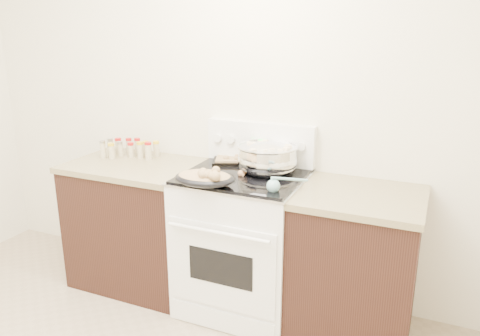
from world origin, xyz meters
The scene contains 9 objects.
counter_left centered at (-0.48, 1.43, 0.46)m, with size 0.93×0.67×0.92m.
counter_right centered at (1.08, 1.43, 0.46)m, with size 0.73×0.67×0.92m.
kitchen_range centered at (0.35, 1.42, 0.49)m, with size 0.78×0.73×1.22m.
mixing_bowl centered at (0.47, 1.53, 1.03)m, with size 0.51×0.51×0.23m.
roasting_pan centered at (0.23, 1.14, 0.99)m, with size 0.39×0.29×0.12m.
baking_sheet centered at (0.22, 1.70, 0.96)m, with size 0.47×0.40×0.06m.
wooden_spoon centered at (0.35, 1.44, 0.95)m, with size 0.05×0.27×0.04m.
blue_ladle centered at (0.64, 1.22, 0.98)m, with size 0.19×0.23×0.10m.
spice_jars centered at (-0.62, 1.56, 0.98)m, with size 0.38×0.24×0.13m.
Camera 1 is at (1.46, -1.16, 1.84)m, focal length 35.00 mm.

